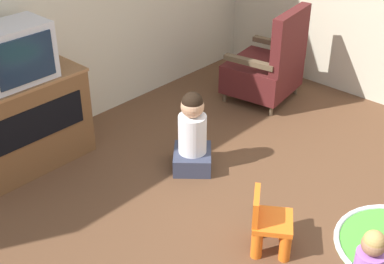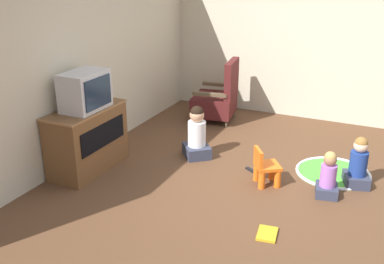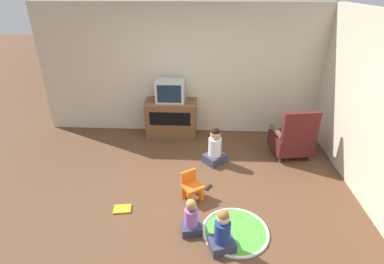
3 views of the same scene
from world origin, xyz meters
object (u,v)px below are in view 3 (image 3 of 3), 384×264
at_px(television, 170,91).
at_px(book, 122,209).
at_px(child_watching_left, 215,148).
at_px(black_armchair, 293,139).
at_px(yellow_kid_chair, 192,188).
at_px(tv_cabinet, 171,118).
at_px(child_watching_right, 191,218).
at_px(child_watching_center, 222,233).
at_px(remote_control, 208,187).

bearing_deg(television, book, -100.92).
xyz_separation_m(child_watching_left, book, (-1.31, -1.31, -0.28)).
height_order(television, black_armchair, television).
xyz_separation_m(television, yellow_kid_chair, (0.52, -1.98, -0.79)).
xyz_separation_m(television, book, (-0.44, -2.29, -0.96)).
height_order(tv_cabinet, child_watching_left, tv_cabinet).
xyz_separation_m(yellow_kid_chair, child_watching_left, (0.35, 1.00, 0.11)).
bearing_deg(tv_cabinet, book, -100.79).
distance_m(yellow_kid_chair, child_watching_right, 0.67).
height_order(tv_cabinet, child_watching_center, tv_cabinet).
height_order(book, remote_control, book).
relative_size(tv_cabinet, television, 1.85).
xyz_separation_m(black_armchair, child_watching_left, (-1.39, -0.28, -0.06)).
bearing_deg(black_armchair, child_watching_right, 39.66).
bearing_deg(child_watching_left, book, -176.26).
xyz_separation_m(black_armchair, remote_control, (-1.50, -1.04, -0.33)).
relative_size(tv_cabinet, remote_control, 6.79).
bearing_deg(remote_control, black_armchair, -22.99).
height_order(tv_cabinet, remote_control, tv_cabinet).
bearing_deg(television, remote_control, -66.29).
xyz_separation_m(black_armchair, yellow_kid_chair, (-1.74, -1.28, -0.16)).
bearing_deg(child_watching_right, television, 90.02).
bearing_deg(television, black_armchair, -17.20).
xyz_separation_m(book, remote_control, (1.20, 0.56, -0.00)).
relative_size(tv_cabinet, book, 3.90).
relative_size(television, remote_control, 3.66).
bearing_deg(child_watching_right, black_armchair, 37.09).
relative_size(yellow_kid_chair, child_watching_center, 0.74).
bearing_deg(black_armchair, tv_cabinet, -26.86).
relative_size(television, book, 2.11).
bearing_deg(tv_cabinet, yellow_kid_chair, -75.64).
relative_size(television, child_watching_right, 1.09).
bearing_deg(child_watching_left, child_watching_center, -129.77).
height_order(television, yellow_kid_chair, television).
relative_size(tv_cabinet, yellow_kid_chair, 2.40).
xyz_separation_m(child_watching_right, remote_control, (0.22, 0.91, -0.21)).
bearing_deg(child_watching_right, child_watching_left, 67.42).
relative_size(child_watching_center, child_watching_right, 1.14).
bearing_deg(television, tv_cabinet, 90.00).
relative_size(black_armchair, child_watching_center, 1.65).
bearing_deg(black_armchair, remote_control, 25.74).
bearing_deg(child_watching_right, yellow_kid_chair, 80.72).
bearing_deg(child_watching_right, remote_control, 64.88).
xyz_separation_m(child_watching_left, child_watching_center, (0.05, -1.92, -0.04)).
bearing_deg(yellow_kid_chair, television, 70.56).
distance_m(child_watching_left, remote_control, 0.81).
bearing_deg(book, yellow_kid_chair, 9.70).
relative_size(child_watching_center, remote_control, 3.81).
height_order(black_armchair, child_watching_left, black_armchair).
relative_size(child_watching_left, book, 2.56).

